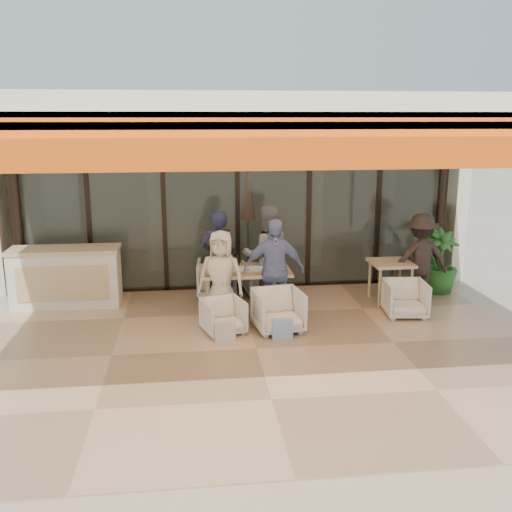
{
  "coord_description": "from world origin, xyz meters",
  "views": [
    {
      "loc": [
        -0.88,
        -7.45,
        3.21
      ],
      "look_at": [
        0.1,
        0.9,
        1.15
      ],
      "focal_mm": 40.0,
      "sensor_mm": 36.0,
      "label": 1
    }
  ],
  "objects_px": {
    "standing_woman": "(420,258)",
    "potted_palm": "(439,262)",
    "diner_periwinkle": "(274,270)",
    "side_table": "(391,268)",
    "diner_navy": "(218,258)",
    "chair_far_right": "(262,276)",
    "diner_cream": "(221,277)",
    "chair_near_left": "(223,315)",
    "chair_far_left": "(217,276)",
    "chair_near_right": "(278,309)",
    "diner_grey": "(266,255)",
    "dining_table": "(244,272)",
    "host_counter": "(66,277)",
    "side_chair": "(405,297)"
  },
  "relations": [
    {
      "from": "standing_woman",
      "to": "chair_near_left",
      "type": "bearing_deg",
      "value": 18.58
    },
    {
      "from": "diner_cream",
      "to": "side_table",
      "type": "xyz_separation_m",
      "value": [
        3.01,
        0.65,
        -0.11
      ]
    },
    {
      "from": "diner_periwinkle",
      "to": "side_table",
      "type": "height_order",
      "value": "diner_periwinkle"
    },
    {
      "from": "chair_far_right",
      "to": "diner_grey",
      "type": "xyz_separation_m",
      "value": [
        -0.0,
        -0.5,
        0.53
      ]
    },
    {
      "from": "diner_periwinkle",
      "to": "potted_palm",
      "type": "relative_size",
      "value": 1.38
    },
    {
      "from": "chair_far_left",
      "to": "chair_near_left",
      "type": "distance_m",
      "value": 1.9
    },
    {
      "from": "host_counter",
      "to": "chair_far_right",
      "type": "relative_size",
      "value": 2.73
    },
    {
      "from": "chair_near_left",
      "to": "chair_far_right",
      "type": "bearing_deg",
      "value": 48.59
    },
    {
      "from": "dining_table",
      "to": "side_table",
      "type": "relative_size",
      "value": 2.01
    },
    {
      "from": "side_chair",
      "to": "standing_woman",
      "type": "height_order",
      "value": "standing_woman"
    },
    {
      "from": "side_table",
      "to": "standing_woman",
      "type": "bearing_deg",
      "value": -0.76
    },
    {
      "from": "diner_navy",
      "to": "side_chair",
      "type": "xyz_separation_m",
      "value": [
        3.01,
        -1.0,
        -0.5
      ]
    },
    {
      "from": "chair_far_right",
      "to": "side_table",
      "type": "distance_m",
      "value": 2.31
    },
    {
      "from": "chair_far_left",
      "to": "standing_woman",
      "type": "bearing_deg",
      "value": 171.81
    },
    {
      "from": "diner_grey",
      "to": "potted_palm",
      "type": "relative_size",
      "value": 1.44
    },
    {
      "from": "diner_cream",
      "to": "diner_periwinkle",
      "type": "bearing_deg",
      "value": 16.13
    },
    {
      "from": "host_counter",
      "to": "dining_table",
      "type": "distance_m",
      "value": 3.09
    },
    {
      "from": "chair_far_right",
      "to": "side_table",
      "type": "height_order",
      "value": "side_table"
    },
    {
      "from": "diner_periwinkle",
      "to": "potted_palm",
      "type": "height_order",
      "value": "diner_periwinkle"
    },
    {
      "from": "host_counter",
      "to": "side_table",
      "type": "distance_m",
      "value": 5.63
    },
    {
      "from": "diner_cream",
      "to": "diner_navy",
      "type": "bearing_deg",
      "value": 106.13
    },
    {
      "from": "diner_navy",
      "to": "side_table",
      "type": "distance_m",
      "value": 3.03
    },
    {
      "from": "host_counter",
      "to": "chair_near_left",
      "type": "distance_m",
      "value": 3.06
    },
    {
      "from": "standing_woman",
      "to": "potted_palm",
      "type": "xyz_separation_m",
      "value": [
        0.55,
        0.43,
        -0.19
      ]
    },
    {
      "from": "chair_near_right",
      "to": "side_table",
      "type": "relative_size",
      "value": 0.97
    },
    {
      "from": "chair_near_left",
      "to": "diner_cream",
      "type": "relative_size",
      "value": 0.4
    },
    {
      "from": "chair_near_left",
      "to": "standing_woman",
      "type": "relative_size",
      "value": 0.38
    },
    {
      "from": "chair_near_left",
      "to": "chair_near_right",
      "type": "distance_m",
      "value": 0.84
    },
    {
      "from": "dining_table",
      "to": "potted_palm",
      "type": "distance_m",
      "value": 3.73
    },
    {
      "from": "dining_table",
      "to": "diner_cream",
      "type": "relative_size",
      "value": 1.0
    },
    {
      "from": "chair_far_right",
      "to": "chair_near_left",
      "type": "bearing_deg",
      "value": 58.61
    },
    {
      "from": "diner_periwinkle",
      "to": "chair_far_right",
      "type": "bearing_deg",
      "value": 92.98
    },
    {
      "from": "diner_periwinkle",
      "to": "standing_woman",
      "type": "bearing_deg",
      "value": 16.47
    },
    {
      "from": "dining_table",
      "to": "diner_grey",
      "type": "distance_m",
      "value": 0.64
    },
    {
      "from": "diner_navy",
      "to": "side_chair",
      "type": "height_order",
      "value": "diner_navy"
    },
    {
      "from": "dining_table",
      "to": "side_table",
      "type": "bearing_deg",
      "value": 4.38
    },
    {
      "from": "dining_table",
      "to": "chair_near_left",
      "type": "distance_m",
      "value": 1.11
    },
    {
      "from": "dining_table",
      "to": "chair_near_left",
      "type": "height_order",
      "value": "dining_table"
    },
    {
      "from": "chair_near_left",
      "to": "chair_far_left",
      "type": "bearing_deg",
      "value": 72.44
    },
    {
      "from": "standing_woman",
      "to": "potted_palm",
      "type": "bearing_deg",
      "value": -141.46
    },
    {
      "from": "chair_far_left",
      "to": "diner_grey",
      "type": "bearing_deg",
      "value": 153.05
    },
    {
      "from": "diner_grey",
      "to": "diner_periwinkle",
      "type": "relative_size",
      "value": 1.05
    },
    {
      "from": "potted_palm",
      "to": "diner_grey",
      "type": "bearing_deg",
      "value": -176.89
    },
    {
      "from": "chair_far_right",
      "to": "standing_woman",
      "type": "distance_m",
      "value": 2.84
    },
    {
      "from": "dining_table",
      "to": "diner_cream",
      "type": "distance_m",
      "value": 0.62
    },
    {
      "from": "chair_far_right",
      "to": "host_counter",
      "type": "bearing_deg",
      "value": -2.44
    },
    {
      "from": "chair_far_left",
      "to": "potted_palm",
      "type": "bearing_deg",
      "value": 179.29
    },
    {
      "from": "chair_far_left",
      "to": "diner_cream",
      "type": "distance_m",
      "value": 1.45
    },
    {
      "from": "diner_navy",
      "to": "side_table",
      "type": "relative_size",
      "value": 2.25
    },
    {
      "from": "host_counter",
      "to": "standing_woman",
      "type": "distance_m",
      "value": 6.17
    }
  ]
}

